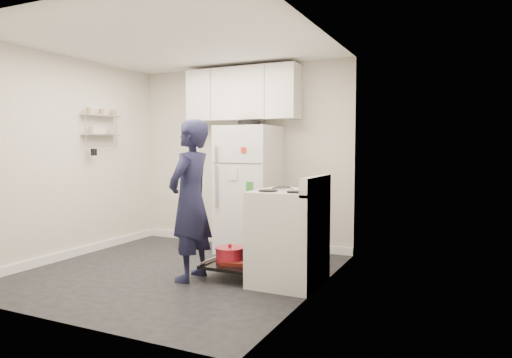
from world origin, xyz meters
The scene contains 7 objects.
room centered at (-0.03, 0.03, 1.21)m, with size 3.21×3.21×2.51m.
electric_range centered at (1.26, 0.15, 0.47)m, with size 0.66×0.76×1.10m.
open_oven_door centered at (0.66, 0.12, 0.20)m, with size 0.55×0.70×0.24m.
refrigerator centered at (0.29, 1.25, 0.84)m, with size 0.72×0.74×1.73m.
upper_cabinets centered at (0.10, 1.43, 2.10)m, with size 1.60×0.33×0.70m, color silver.
wall_shelf_rack centered at (-1.52, 0.49, 1.68)m, with size 0.14×0.60×0.61m.
person centered at (0.30, -0.16, 0.83)m, with size 0.61×0.40×1.67m, color #191A38.
Camera 1 is at (2.93, -4.12, 1.38)m, focal length 32.00 mm.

